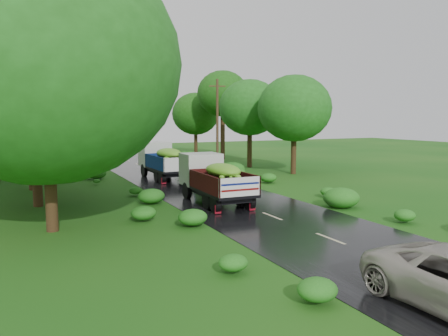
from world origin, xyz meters
TOP-DOWN VIEW (x-y plane):
  - ground at (0.00, 0.00)m, footprint 120.00×120.00m
  - road at (0.00, 5.00)m, footprint 6.50×80.00m
  - road_lines at (0.00, 6.00)m, footprint 0.12×69.60m
  - truck_near at (-1.09, 8.01)m, footprint 2.19×5.85m
  - truck_far at (-0.71, 17.76)m, footprint 2.29×6.12m
  - utility_pole at (4.25, 19.21)m, footprint 1.26×0.46m
  - trees_left at (-9.73, 19.42)m, footprint 7.05×34.18m
  - trees_right at (8.99, 25.27)m, footprint 4.43×22.21m
  - shrubs at (0.00, 14.00)m, footprint 11.90×44.00m

SIDE VIEW (x-z plane):
  - ground at x=0.00m, z-range 0.00..0.00m
  - road at x=0.00m, z-range 0.00..0.02m
  - road_lines at x=0.00m, z-range 0.02..0.02m
  - shrubs at x=0.00m, z-range 0.00..0.70m
  - truck_near at x=-1.09m, z-range 0.16..2.60m
  - truck_far at x=-0.71m, z-range 0.17..2.72m
  - utility_pole at x=4.25m, z-range 0.11..7.49m
  - trees_right at x=8.99m, z-range 1.24..9.59m
  - trees_left at x=-9.73m, z-range 2.16..11.06m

